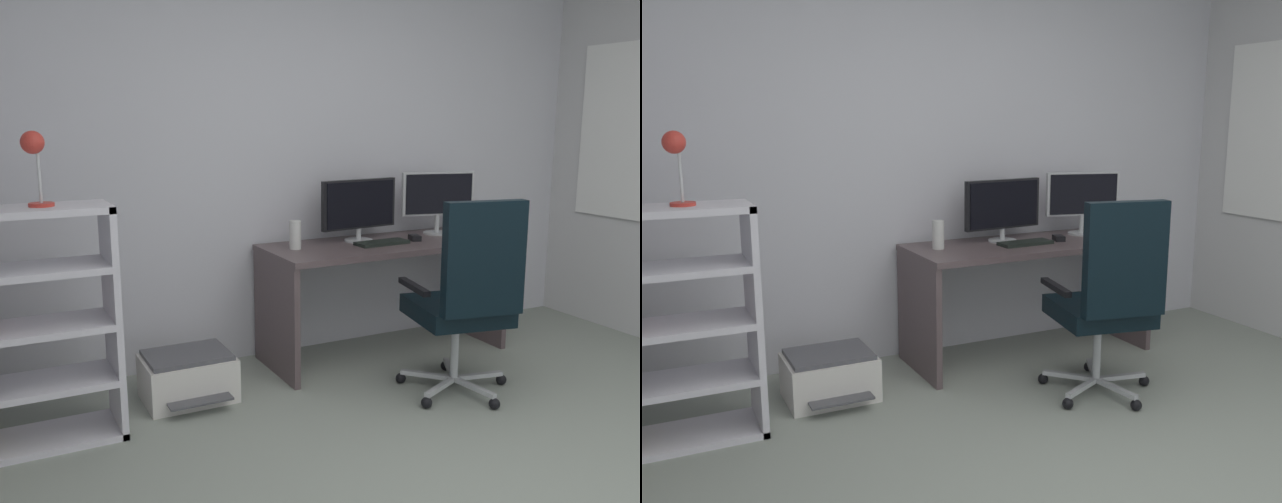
{
  "view_description": "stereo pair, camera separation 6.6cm",
  "coord_description": "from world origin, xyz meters",
  "views": [
    {
      "loc": [
        -1.68,
        -1.62,
        1.5
      ],
      "look_at": [
        -0.04,
        1.6,
        0.78
      ],
      "focal_mm": 37.95,
      "sensor_mm": 36.0,
      "label": 1
    },
    {
      "loc": [
        -1.63,
        -1.65,
        1.5
      ],
      "look_at": [
        -0.04,
        1.6,
        0.78
      ],
      "focal_mm": 37.95,
      "sensor_mm": 36.0,
      "label": 2
    }
  ],
  "objects": [
    {
      "name": "wall_back",
      "position": [
        0.0,
        2.29,
        1.4
      ],
      "size": [
        4.64,
        0.1,
        2.79
      ],
      "primitive_type": "cube",
      "color": "silver",
      "rests_on": "ground"
    },
    {
      "name": "desk",
      "position": [
        0.57,
        1.9,
        0.54
      ],
      "size": [
        1.53,
        0.62,
        0.73
      ],
      "color": "#524345",
      "rests_on": "ground"
    },
    {
      "name": "monitor_main",
      "position": [
        0.45,
        2.0,
        0.95
      ],
      "size": [
        0.54,
        0.18,
        0.39
      ],
      "color": "#B2B5B7",
      "rests_on": "desk"
    },
    {
      "name": "monitor_secondary",
      "position": [
        1.05,
        2.0,
        0.98
      ],
      "size": [
        0.49,
        0.18,
        0.41
      ],
      "color": "#B2B5B7",
      "rests_on": "desk"
    },
    {
      "name": "keyboard",
      "position": [
        0.52,
        1.85,
        0.74
      ],
      "size": [
        0.35,
        0.15,
        0.02
      ],
      "primitive_type": "cube",
      "rotation": [
        0.0,
        0.0,
        0.05
      ],
      "color": "black",
      "rests_on": "desk"
    },
    {
      "name": "computer_mouse",
      "position": [
        0.78,
        1.87,
        0.75
      ],
      "size": [
        0.09,
        0.11,
        0.03
      ],
      "primitive_type": "cube",
      "rotation": [
        0.0,
        0.0,
        -0.29
      ],
      "color": "black",
      "rests_on": "desk"
    },
    {
      "name": "desktop_speaker",
      "position": [
        -0.02,
        1.96,
        0.81
      ],
      "size": [
        0.07,
        0.07,
        0.17
      ],
      "primitive_type": "cylinder",
      "color": "silver",
      "rests_on": "desk"
    },
    {
      "name": "office_chair",
      "position": [
        0.58,
        1.09,
        0.58
      ],
      "size": [
        0.63,
        0.63,
        1.1
      ],
      "color": "#B7BABC",
      "rests_on": "ground"
    },
    {
      "name": "desk_lamp",
      "position": [
        -1.44,
        1.58,
        1.34
      ],
      "size": [
        0.12,
        0.11,
        0.33
      ],
      "color": "red",
      "rests_on": "bookshelf"
    },
    {
      "name": "printer",
      "position": [
        -0.75,
        1.76,
        0.13
      ],
      "size": [
        0.47,
        0.45,
        0.26
      ],
      "color": "silver",
      "rests_on": "ground"
    }
  ]
}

